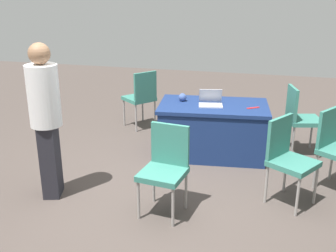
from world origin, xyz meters
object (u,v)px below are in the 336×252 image
at_px(chair_tucked_right, 141,95).
at_px(chair_by_pillar, 165,165).
at_px(table_foreground, 213,129).
at_px(chair_tucked_left, 300,116).
at_px(person_presenter, 46,114).
at_px(yarn_ball, 182,97).
at_px(scissors_red, 253,108).
at_px(chair_aisle, 288,155).
at_px(laptop_silver, 211,102).

height_order(chair_tucked_right, chair_by_pillar, chair_tucked_right).
xyz_separation_m(table_foreground, chair_tucked_left, (-1.18, -0.33, 0.20)).
xyz_separation_m(chair_tucked_right, chair_by_pillar, (-1.07, 2.48, -0.03)).
bearing_deg(chair_by_pillar, person_presenter, 7.28).
relative_size(yarn_ball, scissors_red, 0.62).
distance_m(chair_tucked_left, chair_by_pillar, 2.45).
distance_m(chair_aisle, person_presenter, 2.67).
xyz_separation_m(chair_aisle, scissors_red, (0.44, -1.09, 0.19)).
bearing_deg(scissors_red, table_foreground, -38.44).
height_order(person_presenter, scissors_red, person_presenter).
bearing_deg(chair_tucked_left, table_foreground, -88.12).
distance_m(chair_tucked_left, chair_tucked_right, 2.55).
distance_m(chair_aisle, yarn_ball, 1.88).
distance_m(chair_tucked_left, laptop_silver, 1.29).
height_order(chair_tucked_left, chair_tucked_right, same).
distance_m(person_presenter, yarn_ball, 2.06).
height_order(chair_tucked_left, yarn_ball, chair_tucked_left).
bearing_deg(chair_tucked_right, yarn_ball, -92.50).
xyz_separation_m(chair_by_pillar, scissors_red, (-0.79, -1.61, 0.20)).
bearing_deg(table_foreground, chair_aisle, 131.02).
bearing_deg(yarn_ball, scissors_red, 173.98).
bearing_deg(chair_tucked_right, person_presenter, -147.66).
height_order(table_foreground, chair_tucked_right, chair_tucked_right).
height_order(table_foreground, chair_tucked_left, chair_tucked_left).
xyz_separation_m(table_foreground, chair_tucked_right, (1.32, -0.82, 0.20)).
relative_size(chair_tucked_left, person_presenter, 0.56).
bearing_deg(yarn_ball, chair_aisle, 140.39).
xyz_separation_m(chair_aisle, person_presenter, (2.58, 0.51, 0.43)).
relative_size(table_foreground, person_presenter, 0.91).
distance_m(yarn_ball, scissors_red, 1.00).
xyz_separation_m(table_foreground, scissors_red, (-0.54, 0.04, 0.37)).
xyz_separation_m(table_foreground, chair_by_pillar, (0.26, 1.65, 0.17)).
bearing_deg(chair_tucked_left, chair_tucked_right, -114.96).
xyz_separation_m(chair_tucked_left, laptop_silver, (1.21, 0.37, 0.21)).
relative_size(chair_tucked_right, person_presenter, 0.56).
height_order(table_foreground, chair_by_pillar, chair_by_pillar).
bearing_deg(scissors_red, chair_tucked_right, -58.87).
bearing_deg(yarn_ball, chair_by_pillar, 96.71).
bearing_deg(chair_tucked_left, laptop_silver, -87.04).
bearing_deg(chair_by_pillar, chair_tucked_right, -58.82).
distance_m(chair_aisle, scissors_red, 1.19).
height_order(table_foreground, person_presenter, person_presenter).
height_order(chair_aisle, laptop_silver, chair_aisle).
relative_size(person_presenter, scissors_red, 9.69).
relative_size(chair_aisle, scissors_red, 5.33).
bearing_deg(person_presenter, table_foreground, 119.16).
bearing_deg(chair_by_pillar, chair_aisle, -149.11).
distance_m(table_foreground, scissors_red, 0.65).
xyz_separation_m(chair_by_pillar, yarn_ball, (0.20, -1.72, 0.26)).
relative_size(chair_aisle, yarn_ball, 8.54).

